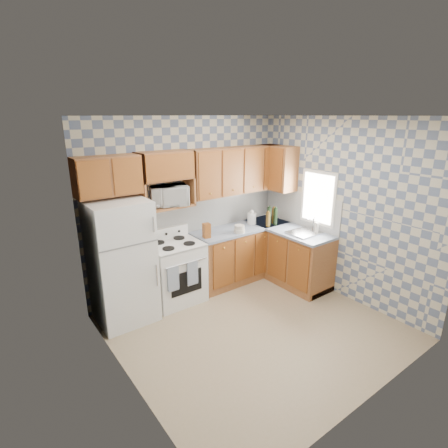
{
  "coord_description": "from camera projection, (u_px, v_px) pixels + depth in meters",
  "views": [
    {
      "loc": [
        -2.73,
        -2.99,
        2.71
      ],
      "look_at": [
        0.05,
        0.75,
        1.25
      ],
      "focal_mm": 28.0,
      "sensor_mm": 36.0,
      "label": 1
    }
  ],
  "objects": [
    {
      "name": "countertop_back",
      "position": [
        242.0,
        228.0,
        5.85
      ],
      "size": [
        1.77,
        0.63,
        0.04
      ],
      "primitive_type": "cube",
      "color": "slate",
      "rests_on": "base_cabinets_back"
    },
    {
      "name": "backsplash_back",
      "position": [
        211.0,
        211.0,
        5.74
      ],
      "size": [
        2.6,
        0.02,
        0.56
      ],
      "primitive_type": "cube",
      "color": "white",
      "rests_on": "back_wall"
    },
    {
      "name": "upper_cabinets_fridge",
      "position": [
        107.0,
        176.0,
        4.43
      ],
      "size": [
        0.82,
        0.33,
        0.5
      ],
      "primitive_type": "cube",
      "color": "brown",
      "rests_on": "back_wall"
    },
    {
      "name": "upper_cabinets_back",
      "position": [
        237.0,
        170.0,
        5.67
      ],
      "size": [
        1.75,
        0.33,
        0.74
      ],
      "primitive_type": "cube",
      "color": "brown",
      "rests_on": "back_wall"
    },
    {
      "name": "countertop_right",
      "position": [
        287.0,
        229.0,
        5.79
      ],
      "size": [
        0.63,
        1.6,
        0.04
      ],
      "primitive_type": "cube",
      "color": "slate",
      "rests_on": "base_cabinets_right"
    },
    {
      "name": "floor",
      "position": [
        254.0,
        327.0,
        4.65
      ],
      "size": [
        3.4,
        3.4,
        0.0
      ],
      "primitive_type": "plane",
      "color": "#897755",
      "rests_on": "ground"
    },
    {
      "name": "electric_kettle",
      "position": [
        252.0,
        218.0,
        5.97
      ],
      "size": [
        0.15,
        0.15,
        0.19
      ],
      "primitive_type": "cylinder",
      "color": "silver",
      "rests_on": "countertop_back"
    },
    {
      "name": "bottle_3",
      "position": [
        268.0,
        219.0,
        5.81
      ],
      "size": [
        0.07,
        0.07,
        0.25
      ],
      "primitive_type": "cylinder",
      "color": "#533A13",
      "rests_on": "countertop_back"
    },
    {
      "name": "microwave",
      "position": [
        169.0,
        195.0,
        5.04
      ],
      "size": [
        0.61,
        0.49,
        0.29
      ],
      "primitive_type": "imported",
      "rotation": [
        0.0,
        0.0,
        -0.29
      ],
      "color": "silver",
      "rests_on": "microwave_shelf"
    },
    {
      "name": "microwave_shelf",
      "position": [
        167.0,
        207.0,
        5.06
      ],
      "size": [
        0.8,
        0.33,
        0.03
      ],
      "primitive_type": "cube",
      "color": "brown",
      "rests_on": "back_wall"
    },
    {
      "name": "bottle_2",
      "position": [
        274.0,
        215.0,
        6.0
      ],
      "size": [
        0.07,
        0.07,
        0.27
      ],
      "primitive_type": "cylinder",
      "color": "#533A13",
      "rests_on": "countertop_back"
    },
    {
      "name": "dish_towel_left",
      "position": [
        173.0,
        279.0,
        4.81
      ],
      "size": [
        0.17,
        0.02,
        0.36
      ],
      "primitive_type": "cube",
      "color": "navy",
      "rests_on": "stove_body"
    },
    {
      "name": "bottle_1",
      "position": [
        275.0,
        217.0,
        5.9
      ],
      "size": [
        0.07,
        0.07,
        0.29
      ],
      "primitive_type": "cylinder",
      "color": "black",
      "rests_on": "countertop_back"
    },
    {
      "name": "back_wall",
      "position": [
        189.0,
        205.0,
        5.47
      ],
      "size": [
        3.4,
        0.02,
        2.7
      ],
      "primitive_type": "cube",
      "color": "slate",
      "rests_on": "ground"
    },
    {
      "name": "base_cabinets_back",
      "position": [
        241.0,
        253.0,
        5.99
      ],
      "size": [
        1.75,
        0.6,
        0.88
      ],
      "primitive_type": "cube",
      "color": "brown",
      "rests_on": "floor"
    },
    {
      "name": "backguard",
      "position": [
        165.0,
        233.0,
        5.27
      ],
      "size": [
        0.76,
        0.08,
        0.17
      ],
      "primitive_type": "cube",
      "color": "silver",
      "rests_on": "cooktop"
    },
    {
      "name": "food_containers",
      "position": [
        239.0,
        229.0,
        5.54
      ],
      "size": [
        0.18,
        0.18,
        0.12
      ],
      "primitive_type": null,
      "color": "beige",
      "rests_on": "countertop_back"
    },
    {
      "name": "bottle_0",
      "position": [
        269.0,
        216.0,
        5.88
      ],
      "size": [
        0.07,
        0.07,
        0.31
      ],
      "primitive_type": "cylinder",
      "color": "black",
      "rests_on": "countertop_back"
    },
    {
      "name": "window",
      "position": [
        318.0,
        198.0,
        5.52
      ],
      "size": [
        0.02,
        0.66,
        0.86
      ],
      "primitive_type": "cube",
      "color": "silver",
      "rests_on": "right_wall"
    },
    {
      "name": "base_cabinets_right",
      "position": [
        286.0,
        255.0,
        5.93
      ],
      "size": [
        0.6,
        1.6,
        0.88
      ],
      "primitive_type": "cube",
      "color": "brown",
      "rests_on": "floor"
    },
    {
      "name": "backsplash_right",
      "position": [
        300.0,
        209.0,
        5.87
      ],
      "size": [
        0.02,
        1.6,
        0.56
      ],
      "primitive_type": "cube",
      "color": "white",
      "rests_on": "right_wall"
    },
    {
      "name": "sink",
      "position": [
        304.0,
        233.0,
        5.52
      ],
      "size": [
        0.48,
        0.4,
        0.03
      ],
      "primitive_type": "cube",
      "color": "#B7B7BC",
      "rests_on": "countertop_right"
    },
    {
      "name": "knife_block",
      "position": [
        207.0,
        231.0,
        5.29
      ],
      "size": [
        0.12,
        0.12,
        0.23
      ],
      "primitive_type": "cube",
      "rotation": [
        0.0,
        0.0,
        -0.13
      ],
      "color": "brown",
      "rests_on": "countertop_back"
    },
    {
      "name": "right_wall",
      "position": [
        342.0,
        210.0,
        5.22
      ],
      "size": [
        0.02,
        3.2,
        2.7
      ],
      "primitive_type": "cube",
      "color": "slate",
      "rests_on": "ground"
    },
    {
      "name": "stove_body",
      "position": [
        175.0,
        273.0,
        5.23
      ],
      "size": [
        0.76,
        0.65,
        0.9
      ],
      "primitive_type": "cube",
      "color": "silver",
      "rests_on": "floor"
    },
    {
      "name": "cooktop",
      "position": [
        174.0,
        244.0,
        5.09
      ],
      "size": [
        0.76,
        0.65,
        0.02
      ],
      "primitive_type": "cube",
      "color": "silver",
      "rests_on": "stove_body"
    },
    {
      "name": "soap_bottle",
      "position": [
        317.0,
        228.0,
        5.52
      ],
      "size": [
        0.06,
        0.06,
        0.17
      ],
      "primitive_type": "cylinder",
      "color": "beige",
      "rests_on": "countertop_right"
    },
    {
      "name": "refrigerator",
      "position": [
        122.0,
        262.0,
        4.63
      ],
      "size": [
        0.75,
        0.7,
        1.68
      ],
      "primitive_type": "cube",
      "color": "silver",
      "rests_on": "floor"
    },
    {
      "name": "dish_towel_right",
      "position": [
        193.0,
        273.0,
        4.99
      ],
      "size": [
        0.17,
        0.02,
        0.36
      ],
      "primitive_type": "cube",
      "color": "navy",
      "rests_on": "stove_body"
    },
    {
      "name": "upper_cabinets_right",
      "position": [
        277.0,
        168.0,
        5.93
      ],
      "size": [
        0.33,
        0.7,
        0.74
      ],
      "primitive_type": "cube",
      "color": "brown",
      "rests_on": "right_wall"
    }
  ]
}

